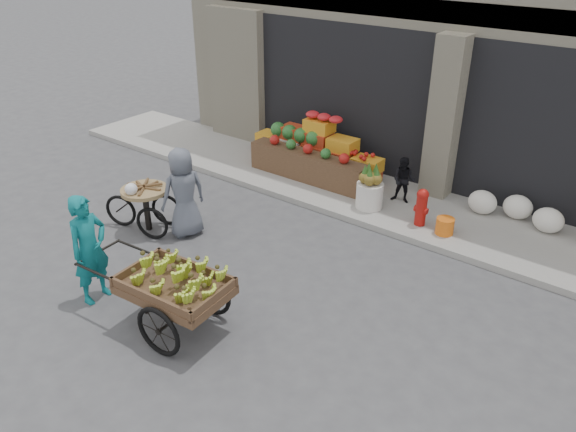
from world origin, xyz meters
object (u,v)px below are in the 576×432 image
Objects in this scene: tricycle_cart at (145,202)px; orange_bucket at (445,226)px; vendor_woman at (90,249)px; pineapple_bin at (370,195)px; fire_hydrant at (422,206)px; banana_cart at (171,283)px; seated_person at (404,180)px; vendor_grey at (183,193)px.

orange_bucket is at bearing 12.71° from tricycle_cart.
vendor_woman is at bearing -125.40° from orange_bucket.
fire_hydrant is (1.10, -0.05, 0.13)m from pineapple_bin.
banana_cart is 1.49m from vendor_woman.
banana_cart reaches higher than pineapple_bin.
fire_hydrant is 0.76× the size of seated_person.
vendor_grey reaches higher than fire_hydrant.
orange_bucket is (1.60, -0.10, -0.10)m from pineapple_bin.
seated_person reaches higher than pineapple_bin.
vendor_grey is at bearing -137.87° from seated_person.
vendor_grey is at bearing -145.14° from orange_bucket.
seated_person is 0.55× the size of vendor_woman.
tricycle_cart is 0.80m from vendor_grey.
pineapple_bin is 0.73× the size of fire_hydrant.
vendor_woman is (-3.44, -4.84, 0.58)m from orange_bucket.
vendor_woman reaches higher than banana_cart.
seated_person is (-0.70, 0.65, 0.08)m from fire_hydrant.
tricycle_cart reaches higher than orange_bucket.
vendor_grey is at bearing 4.61° from tricycle_cart.
seated_person reaches higher than tricycle_cart.
tricycle_cart is at bearing -142.81° from fire_hydrant.
seated_person is 4.93m from tricycle_cart.
orange_bucket is 5.96m from vendor_woman.
fire_hydrant is 0.96m from seated_person.
orange_bucket is (0.50, -0.05, -0.23)m from fire_hydrant.
vendor_grey reaches higher than seated_person.
tricycle_cart is at bearing 142.37° from banana_cart.
seated_person is (0.40, 0.60, 0.21)m from pineapple_bin.
banana_cart is at bearing -108.21° from seated_person.
vendor_woman is 1.17× the size of tricycle_cart.
tricycle_cart is at bearing 25.16° from vendor_woman.
seated_person reaches higher than fire_hydrant.
vendor_grey reaches higher than orange_bucket.
vendor_grey is at bearing 5.34° from vendor_woman.
fire_hydrant is 2.22× the size of orange_bucket.
vendor_grey is (-2.61, -3.35, 0.24)m from seated_person.
fire_hydrant is 4.89m from banana_cart.
banana_cart is 1.55× the size of vendor_grey.
pineapple_bin is 0.20× the size of banana_cart.
seated_person is 0.36× the size of banana_cart.
vendor_grey reaches higher than pineapple_bin.
pineapple_bin is 4.22m from tricycle_cart.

